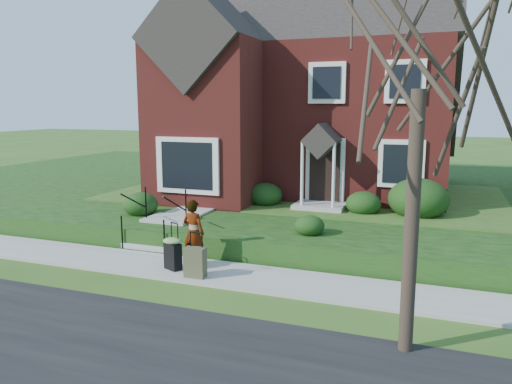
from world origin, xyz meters
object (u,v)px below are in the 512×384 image
at_px(woman, 194,232).
at_px(tree_verge, 420,62).
at_px(front_steps, 163,228).
at_px(suitcase_black, 173,251).
at_px(suitcase_olive, 195,262).

distance_m(woman, tree_verge, 6.73).
xyz_separation_m(front_steps, suitcase_black, (1.50, -2.04, 0.04)).
relative_size(suitcase_olive, tree_verge, 0.16).
bearing_deg(front_steps, woman, -40.86).
bearing_deg(suitcase_black, woman, 81.62).
distance_m(woman, suitcase_black, 0.68).
relative_size(woman, tree_verge, 0.25).
height_order(woman, tree_verge, tree_verge).
xyz_separation_m(front_steps, suitcase_olive, (2.25, -2.35, -0.05)).
relative_size(woman, suitcase_black, 1.44).
bearing_deg(suitcase_olive, front_steps, 131.75).
xyz_separation_m(suitcase_black, tree_verge, (5.40, -2.05, 3.98)).
bearing_deg(suitcase_black, front_steps, 150.32).
xyz_separation_m(suitcase_black, suitcase_olive, (0.74, -0.30, -0.09)).
bearing_deg(suitcase_olive, woman, 117.27).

